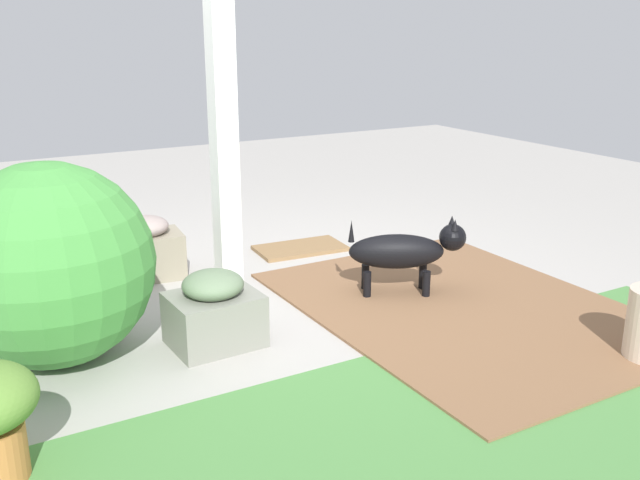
{
  "coord_description": "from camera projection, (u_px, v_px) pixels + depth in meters",
  "views": [
    {
      "loc": [
        2.05,
        3.86,
        1.7
      ],
      "look_at": [
        -0.05,
        0.22,
        0.42
      ],
      "focal_mm": 39.81,
      "sensor_mm": 36.0,
      "label": 1
    }
  ],
  "objects": [
    {
      "name": "ground_plane",
      "position": [
        297.0,
        293.0,
        4.67
      ],
      "size": [
        12.0,
        12.0,
        0.0
      ],
      "primitive_type": "plane",
      "color": "#A19D97"
    },
    {
      "name": "doormat",
      "position": [
        300.0,
        248.0,
        5.57
      ],
      "size": [
        0.72,
        0.44,
        0.03
      ],
      "primitive_type": "cube",
      "rotation": [
        0.0,
        0.0,
        -0.08
      ],
      "color": "olive",
      "rests_on": "ground"
    },
    {
      "name": "round_shrub",
      "position": [
        50.0,
        265.0,
        3.6
      ],
      "size": [
        1.06,
        1.06,
        1.06
      ],
      "primitive_type": "sphere",
      "color": "#418C3C",
      "rests_on": "ground"
    },
    {
      "name": "porch_pillar",
      "position": [
        222.0,
        106.0,
        4.3
      ],
      "size": [
        0.14,
        0.14,
        2.45
      ],
      "primitive_type": "cube",
      "color": "white",
      "rests_on": "ground"
    },
    {
      "name": "brick_path",
      "position": [
        463.0,
        307.0,
        4.42
      ],
      "size": [
        1.8,
        2.4,
        0.02
      ],
      "primitive_type": "cube",
      "color": "brown",
      "rests_on": "ground"
    },
    {
      "name": "stone_planter_nearest",
      "position": [
        147.0,
        249.0,
        4.92
      ],
      "size": [
        0.51,
        0.38,
        0.44
      ],
      "color": "gray",
      "rests_on": "ground"
    },
    {
      "name": "dog",
      "position": [
        405.0,
        251.0,
        4.57
      ],
      "size": [
        0.72,
        0.5,
        0.52
      ],
      "color": "black",
      "rests_on": "ground"
    },
    {
      "name": "stone_planter_mid",
      "position": [
        214.0,
        311.0,
        3.88
      ],
      "size": [
        0.49,
        0.41,
        0.43
      ],
      "color": "gray",
      "rests_on": "ground"
    }
  ]
}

